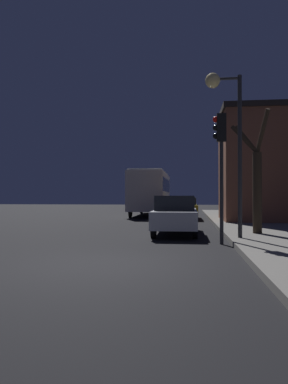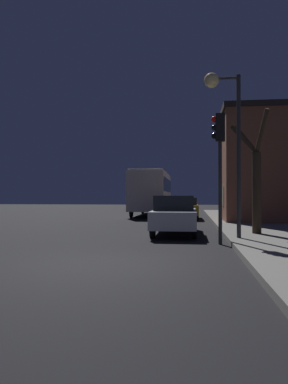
{
  "view_description": "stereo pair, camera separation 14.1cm",
  "coord_description": "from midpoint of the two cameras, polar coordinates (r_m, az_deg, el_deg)",
  "views": [
    {
      "loc": [
        1.87,
        -8.45,
        1.56
      ],
      "look_at": [
        -0.31,
        9.86,
        1.77
      ],
      "focal_mm": 35.0,
      "sensor_mm": 36.0,
      "label": 1
    },
    {
      "loc": [
        2.01,
        -8.43,
        1.56
      ],
      "look_at": [
        -0.31,
        9.86,
        1.77
      ],
      "focal_mm": 35.0,
      "sensor_mm": 36.0,
      "label": 2
    }
  ],
  "objects": [
    {
      "name": "ground_plane",
      "position": [
        8.8,
        -6.16,
        -10.85
      ],
      "size": [
        120.0,
        120.0,
        0.0
      ],
      "primitive_type": "plane",
      "color": "black"
    },
    {
      "name": "traffic_light",
      "position": [
        12.44,
        11.26,
        6.22
      ],
      "size": [
        0.43,
        0.24,
        4.24
      ],
      "color": "#28282B",
      "rests_on": "ground"
    },
    {
      "name": "bus",
      "position": [
        30.48,
        0.93,
        0.33
      ],
      "size": [
        2.58,
        10.04,
        3.48
      ],
      "color": "beige",
      "rests_on": "ground"
    },
    {
      "name": "car_mid_lane",
      "position": [
        25.68,
        5.87,
        -2.37
      ],
      "size": [
        1.89,
        4.59,
        1.47
      ],
      "color": "olive",
      "rests_on": "ground"
    },
    {
      "name": "brick_building",
      "position": [
        22.88,
        16.21,
        3.96
      ],
      "size": [
        3.93,
        5.15,
        6.4
      ],
      "color": "brown",
      "rests_on": "sidewalk"
    },
    {
      "name": "streetlamp",
      "position": [
        13.22,
        11.91,
        11.67
      ],
      "size": [
        1.22,
        0.51,
        5.59
      ],
      "color": "#28282B",
      "rests_on": "sidewalk"
    },
    {
      "name": "bare_tree",
      "position": [
        14.7,
        16.42,
        1.91
      ],
      "size": [
        1.28,
        1.64,
        4.56
      ],
      "color": "#2D2319",
      "rests_on": "sidewalk"
    },
    {
      "name": "car_near_lane",
      "position": [
        15.35,
        4.56,
        -3.39
      ],
      "size": [
        1.71,
        4.76,
        1.58
      ],
      "color": "#B7BABF",
      "rests_on": "ground"
    }
  ]
}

